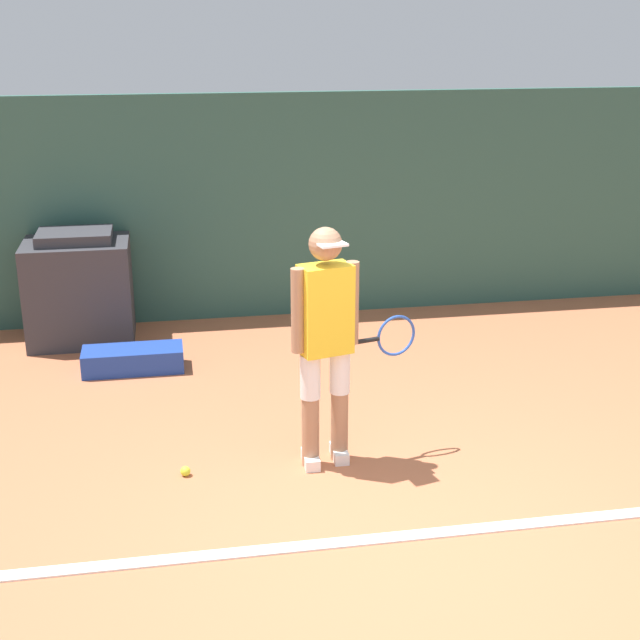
% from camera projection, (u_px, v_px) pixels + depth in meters
% --- Properties ---
extents(ground_plane, '(24.00, 24.00, 0.00)m').
position_uv_depth(ground_plane, '(410.00, 554.00, 5.15)').
color(ground_plane, '#B76642').
extents(back_wall, '(24.00, 0.10, 2.25)m').
position_uv_depth(back_wall, '(294.00, 206.00, 8.96)').
color(back_wall, '#2D564C').
rests_on(back_wall, ground_plane).
extents(court_baseline, '(21.60, 0.10, 0.01)m').
position_uv_depth(court_baseline, '(402.00, 537.00, 5.31)').
color(court_baseline, white).
rests_on(court_baseline, ground_plane).
extents(tennis_player, '(0.91, 0.36, 1.67)m').
position_uv_depth(tennis_player, '(327.00, 336.00, 5.92)').
color(tennis_player, '#A37556').
rests_on(tennis_player, ground_plane).
extents(tennis_ball, '(0.07, 0.07, 0.07)m').
position_uv_depth(tennis_ball, '(185.00, 471.00, 6.01)').
color(tennis_ball, '#D1E533').
rests_on(tennis_ball, ground_plane).
extents(covered_chair, '(0.97, 0.73, 1.07)m').
position_uv_depth(covered_chair, '(79.00, 289.00, 8.38)').
color(covered_chair, '#333338').
rests_on(covered_chair, ground_plane).
extents(equipment_bag, '(0.87, 0.35, 0.20)m').
position_uv_depth(equipment_bag, '(133.00, 359.00, 7.78)').
color(equipment_bag, '#1E3D99').
rests_on(equipment_bag, ground_plane).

